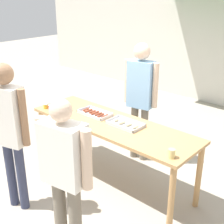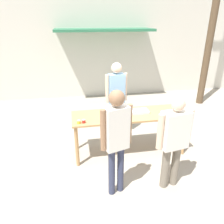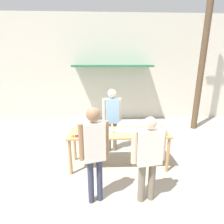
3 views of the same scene
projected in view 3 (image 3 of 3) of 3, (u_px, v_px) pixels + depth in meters
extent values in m
plane|color=#A39989|center=(118.00, 165.00, 4.47)|extent=(24.00, 24.00, 0.00)
cube|color=beige|center=(112.00, 69.00, 7.70)|extent=(12.00, 0.12, 4.50)
cube|color=#2D704C|center=(112.00, 66.00, 7.13)|extent=(3.20, 1.00, 0.08)
cube|color=tan|center=(119.00, 133.00, 4.22)|extent=(2.40, 0.75, 0.04)
cylinder|color=tan|center=(70.00, 157.00, 4.00)|extent=(0.07, 0.07, 0.87)
cylinder|color=tan|center=(168.00, 155.00, 4.10)|extent=(0.07, 0.07, 0.87)
cylinder|color=tan|center=(75.00, 145.00, 4.60)|extent=(0.07, 0.07, 0.87)
cylinder|color=tan|center=(160.00, 143.00, 4.69)|extent=(0.07, 0.07, 0.87)
cube|color=silver|center=(104.00, 131.00, 4.25)|extent=(0.47, 0.26, 0.01)
cube|color=silver|center=(103.00, 132.00, 4.13)|extent=(0.47, 0.01, 0.03)
cube|color=silver|center=(104.00, 129.00, 4.37)|extent=(0.47, 0.01, 0.03)
cube|color=silver|center=(94.00, 131.00, 4.24)|extent=(0.01, 0.26, 0.03)
cube|color=silver|center=(113.00, 130.00, 4.26)|extent=(0.01, 0.26, 0.03)
cylinder|color=brown|center=(96.00, 131.00, 4.25)|extent=(0.04, 0.12, 0.02)
cylinder|color=brown|center=(98.00, 131.00, 4.24)|extent=(0.04, 0.14, 0.03)
cylinder|color=brown|center=(101.00, 130.00, 4.25)|extent=(0.03, 0.12, 0.03)
cylinder|color=brown|center=(104.00, 130.00, 4.25)|extent=(0.04, 0.14, 0.03)
cylinder|color=brown|center=(106.00, 130.00, 4.25)|extent=(0.04, 0.12, 0.03)
cylinder|color=brown|center=(108.00, 131.00, 4.24)|extent=(0.04, 0.14, 0.03)
cylinder|color=brown|center=(111.00, 130.00, 4.26)|extent=(0.04, 0.13, 0.03)
cube|color=silver|center=(126.00, 131.00, 4.27)|extent=(0.46, 0.27, 0.01)
cube|color=silver|center=(127.00, 132.00, 4.14)|extent=(0.46, 0.01, 0.03)
cube|color=silver|center=(125.00, 128.00, 4.40)|extent=(0.46, 0.01, 0.03)
cube|color=silver|center=(117.00, 130.00, 4.26)|extent=(0.01, 0.27, 0.03)
cube|color=silver|center=(135.00, 130.00, 4.28)|extent=(0.01, 0.27, 0.03)
ellipsoid|color=beige|center=(119.00, 130.00, 4.26)|extent=(0.06, 0.10, 0.04)
ellipsoid|color=beige|center=(124.00, 130.00, 4.26)|extent=(0.07, 0.12, 0.04)
ellipsoid|color=beige|center=(128.00, 130.00, 4.27)|extent=(0.07, 0.11, 0.04)
ellipsoid|color=beige|center=(133.00, 130.00, 4.28)|extent=(0.06, 0.12, 0.04)
cylinder|color=gold|center=(72.00, 136.00, 3.91)|extent=(0.07, 0.07, 0.06)
cylinder|color=#B2B2B7|center=(72.00, 135.00, 3.90)|extent=(0.06, 0.06, 0.01)
cylinder|color=#B22319|center=(77.00, 136.00, 3.93)|extent=(0.07, 0.07, 0.06)
cylinder|color=#B2B2B7|center=(77.00, 134.00, 3.92)|extent=(0.06, 0.06, 0.01)
cylinder|color=#DBC67A|center=(166.00, 133.00, 4.00)|extent=(0.08, 0.08, 0.10)
cylinder|color=#756B5B|center=(109.00, 137.00, 5.07)|extent=(0.11, 0.11, 0.88)
cylinder|color=#756B5B|center=(115.00, 137.00, 5.11)|extent=(0.11, 0.11, 0.88)
cube|color=#84B2DB|center=(112.00, 111.00, 4.88)|extent=(0.41, 0.27, 0.70)
sphere|color=beige|center=(112.00, 93.00, 4.74)|extent=(0.24, 0.24, 0.24)
cylinder|color=beige|center=(104.00, 111.00, 4.82)|extent=(0.08, 0.08, 0.66)
cylinder|color=beige|center=(120.00, 110.00, 4.92)|extent=(0.08, 0.08, 0.66)
cylinder|color=#333851|center=(100.00, 180.00, 3.23)|extent=(0.11, 0.11, 0.88)
cylinder|color=#333851|center=(91.00, 182.00, 3.18)|extent=(0.11, 0.11, 0.88)
cube|color=silver|center=(94.00, 141.00, 2.99)|extent=(0.41, 0.30, 0.69)
sphere|color=#936B4C|center=(93.00, 114.00, 2.86)|extent=(0.24, 0.24, 0.24)
cylinder|color=#936B4C|center=(107.00, 139.00, 3.06)|extent=(0.08, 0.08, 0.66)
cylinder|color=#936B4C|center=(81.00, 142.00, 2.92)|extent=(0.08, 0.08, 0.66)
cylinder|color=#756B5B|center=(152.00, 181.00, 3.27)|extent=(0.13, 0.13, 0.80)
cylinder|color=#756B5B|center=(142.00, 182.00, 3.23)|extent=(0.13, 0.13, 0.80)
cube|color=silver|center=(149.00, 147.00, 3.06)|extent=(0.48, 0.32, 0.63)
sphere|color=beige|center=(150.00, 123.00, 2.94)|extent=(0.22, 0.22, 0.22)
cylinder|color=beige|center=(163.00, 144.00, 3.11)|extent=(0.10, 0.10, 0.60)
cylinder|color=beige|center=(134.00, 147.00, 3.00)|extent=(0.10, 0.10, 0.60)
cylinder|color=brown|center=(206.00, 35.00, 6.07)|extent=(0.22, 0.22, 6.93)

